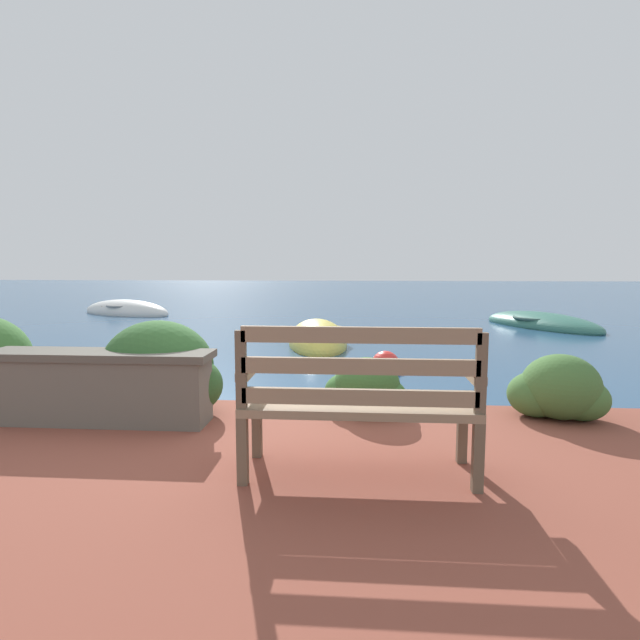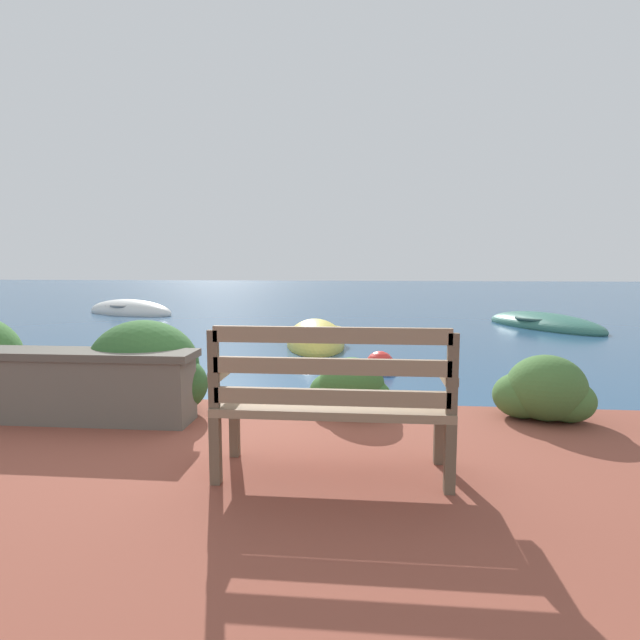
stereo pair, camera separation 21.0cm
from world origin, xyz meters
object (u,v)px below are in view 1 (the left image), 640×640
object	(u,v)px
rowboat_mid	(541,324)
mooring_buoy	(385,365)
park_bench	(359,398)
rowboat_far	(126,312)
rowboat_nearest	(317,341)

from	to	relation	value
rowboat_mid	mooring_buoy	distance (m)	6.59
park_bench	rowboat_mid	world-z (taller)	park_bench
rowboat_far	mooring_buoy	xyz separation A→B (m)	(7.25, -7.35, 0.01)
rowboat_nearest	rowboat_mid	size ratio (longest dim) A/B	0.79
rowboat_far	mooring_buoy	distance (m)	10.32
park_bench	rowboat_mid	xyz separation A→B (m)	(4.39, 9.30, -0.65)
rowboat_far	mooring_buoy	size ratio (longest dim) A/B	7.51
park_bench	rowboat_far	xyz separation A→B (m)	(-6.85, 11.41, -0.64)
park_bench	rowboat_nearest	bearing A→B (deg)	88.93
rowboat_mid	mooring_buoy	xyz separation A→B (m)	(-4.00, -5.24, 0.02)
rowboat_mid	mooring_buoy	size ratio (longest dim) A/B	7.94
park_bench	mooring_buoy	bearing A→B (deg)	76.64
park_bench	rowboat_nearest	size ratio (longest dim) A/B	0.50
rowboat_nearest	rowboat_mid	xyz separation A→B (m)	(5.13, 3.05, -0.02)
rowboat_mid	mooring_buoy	bearing A→B (deg)	116.61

